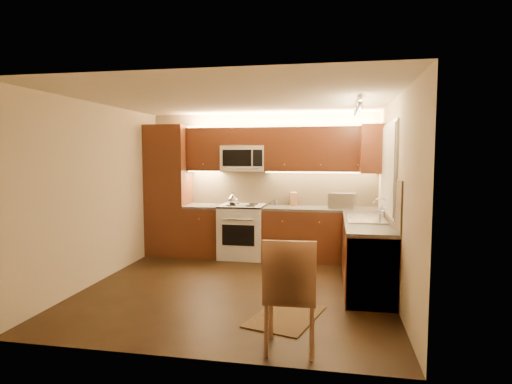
% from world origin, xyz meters
% --- Properties ---
extents(floor, '(4.00, 4.00, 0.01)m').
position_xyz_m(floor, '(0.00, 0.00, 0.00)').
color(floor, black).
rests_on(floor, ground).
extents(ceiling, '(4.00, 4.00, 0.01)m').
position_xyz_m(ceiling, '(0.00, 0.00, 2.50)').
color(ceiling, beige).
rests_on(ceiling, ground).
extents(wall_back, '(4.00, 0.01, 2.50)m').
position_xyz_m(wall_back, '(0.00, 2.00, 1.25)').
color(wall_back, '#C3B18E').
rests_on(wall_back, ground).
extents(wall_front, '(4.00, 0.01, 2.50)m').
position_xyz_m(wall_front, '(0.00, -2.00, 1.25)').
color(wall_front, '#C3B18E').
rests_on(wall_front, ground).
extents(wall_left, '(0.01, 4.00, 2.50)m').
position_xyz_m(wall_left, '(-2.00, 0.00, 1.25)').
color(wall_left, '#C3B18E').
rests_on(wall_left, ground).
extents(wall_right, '(0.01, 4.00, 2.50)m').
position_xyz_m(wall_right, '(2.00, 0.00, 1.25)').
color(wall_right, '#C3B18E').
rests_on(wall_right, ground).
extents(pantry, '(0.70, 0.60, 2.30)m').
position_xyz_m(pantry, '(-1.65, 1.70, 1.15)').
color(pantry, '#4A260F').
rests_on(pantry, floor).
extents(base_cab_back_left, '(0.62, 0.60, 0.86)m').
position_xyz_m(base_cab_back_left, '(-0.99, 1.70, 0.43)').
color(base_cab_back_left, '#4A260F').
rests_on(base_cab_back_left, floor).
extents(counter_back_left, '(0.62, 0.60, 0.04)m').
position_xyz_m(counter_back_left, '(-0.99, 1.70, 0.88)').
color(counter_back_left, '#363231').
rests_on(counter_back_left, base_cab_back_left).
extents(base_cab_back_right, '(1.92, 0.60, 0.86)m').
position_xyz_m(base_cab_back_right, '(1.04, 1.70, 0.43)').
color(base_cab_back_right, '#4A260F').
rests_on(base_cab_back_right, floor).
extents(counter_back_right, '(1.92, 0.60, 0.04)m').
position_xyz_m(counter_back_right, '(1.04, 1.70, 0.88)').
color(counter_back_right, '#363231').
rests_on(counter_back_right, base_cab_back_right).
extents(base_cab_right, '(0.60, 2.00, 0.86)m').
position_xyz_m(base_cab_right, '(1.70, 0.40, 0.43)').
color(base_cab_right, '#4A260F').
rests_on(base_cab_right, floor).
extents(counter_right, '(0.60, 2.00, 0.04)m').
position_xyz_m(counter_right, '(1.70, 0.40, 0.88)').
color(counter_right, '#363231').
rests_on(counter_right, base_cab_right).
extents(dishwasher, '(0.58, 0.60, 0.84)m').
position_xyz_m(dishwasher, '(1.70, -0.30, 0.43)').
color(dishwasher, silver).
rests_on(dishwasher, floor).
extents(backsplash_back, '(3.30, 0.02, 0.60)m').
position_xyz_m(backsplash_back, '(0.35, 1.99, 1.20)').
color(backsplash_back, tan).
rests_on(backsplash_back, wall_back).
extents(backsplash_right, '(0.02, 2.00, 0.60)m').
position_xyz_m(backsplash_right, '(1.99, 0.40, 1.20)').
color(backsplash_right, tan).
rests_on(backsplash_right, wall_right).
extents(upper_cab_back_left, '(0.62, 0.35, 0.75)m').
position_xyz_m(upper_cab_back_left, '(-0.99, 1.82, 1.88)').
color(upper_cab_back_left, '#4A260F').
rests_on(upper_cab_back_left, wall_back).
extents(upper_cab_back_right, '(1.92, 0.35, 0.75)m').
position_xyz_m(upper_cab_back_right, '(1.04, 1.82, 1.88)').
color(upper_cab_back_right, '#4A260F').
rests_on(upper_cab_back_right, wall_back).
extents(upper_cab_bridge, '(0.76, 0.35, 0.31)m').
position_xyz_m(upper_cab_bridge, '(-0.30, 1.82, 2.09)').
color(upper_cab_bridge, '#4A260F').
rests_on(upper_cab_bridge, wall_back).
extents(upper_cab_right_corner, '(0.35, 0.50, 0.75)m').
position_xyz_m(upper_cab_right_corner, '(1.82, 1.40, 1.88)').
color(upper_cab_right_corner, '#4A260F').
rests_on(upper_cab_right_corner, wall_right).
extents(stove, '(0.76, 0.65, 0.92)m').
position_xyz_m(stove, '(-0.30, 1.68, 0.46)').
color(stove, silver).
rests_on(stove, floor).
extents(microwave, '(0.76, 0.38, 0.44)m').
position_xyz_m(microwave, '(-0.30, 1.81, 1.72)').
color(microwave, silver).
rests_on(microwave, wall_back).
extents(window_frame, '(0.03, 1.44, 1.24)m').
position_xyz_m(window_frame, '(1.99, 0.55, 1.60)').
color(window_frame, silver).
rests_on(window_frame, wall_right).
extents(window_blinds, '(0.02, 1.36, 1.16)m').
position_xyz_m(window_blinds, '(1.97, 0.55, 1.60)').
color(window_blinds, silver).
rests_on(window_blinds, wall_right).
extents(sink, '(0.52, 0.86, 0.15)m').
position_xyz_m(sink, '(1.70, 0.55, 0.98)').
color(sink, silver).
rests_on(sink, counter_right).
extents(faucet, '(0.20, 0.04, 0.30)m').
position_xyz_m(faucet, '(1.88, 0.55, 1.05)').
color(faucet, silver).
rests_on(faucet, counter_right).
extents(track_light_bar, '(0.04, 1.20, 0.03)m').
position_xyz_m(track_light_bar, '(1.55, 0.40, 2.46)').
color(track_light_bar, silver).
rests_on(track_light_bar, ceiling).
extents(kettle, '(0.22, 0.22, 0.22)m').
position_xyz_m(kettle, '(-0.45, 1.61, 1.03)').
color(kettle, silver).
rests_on(kettle, stove).
extents(toaster_oven, '(0.49, 0.41, 0.26)m').
position_xyz_m(toaster_oven, '(1.40, 1.68, 1.03)').
color(toaster_oven, silver).
rests_on(toaster_oven, counter_back_right).
extents(knife_block, '(0.14, 0.19, 0.24)m').
position_xyz_m(knife_block, '(0.57, 1.88, 1.02)').
color(knife_block, '#9D6847').
rests_on(knife_block, counter_back_right).
extents(spice_jar_a, '(0.05, 0.05, 0.09)m').
position_xyz_m(spice_jar_a, '(0.19, 1.94, 0.95)').
color(spice_jar_a, silver).
rests_on(spice_jar_a, counter_back_right).
extents(spice_jar_b, '(0.05, 0.05, 0.10)m').
position_xyz_m(spice_jar_b, '(0.49, 1.94, 0.95)').
color(spice_jar_b, brown).
rests_on(spice_jar_b, counter_back_right).
extents(spice_jar_c, '(0.06, 0.06, 0.10)m').
position_xyz_m(spice_jar_c, '(0.27, 1.94, 0.95)').
color(spice_jar_c, silver).
rests_on(spice_jar_c, counter_back_right).
extents(spice_jar_d, '(0.06, 0.06, 0.09)m').
position_xyz_m(spice_jar_d, '(0.56, 1.94, 0.95)').
color(spice_jar_d, olive).
rests_on(spice_jar_d, counter_back_right).
extents(soap_bottle, '(0.09, 0.09, 0.17)m').
position_xyz_m(soap_bottle, '(1.94, 0.95, 0.98)').
color(soap_bottle, silver).
rests_on(soap_bottle, counter_right).
extents(rug, '(0.87, 1.09, 0.01)m').
position_xyz_m(rug, '(0.75, -0.90, 0.01)').
color(rug, black).
rests_on(rug, floor).
extents(dining_chair, '(0.48, 0.48, 1.05)m').
position_xyz_m(dining_chair, '(0.88, -1.64, 0.53)').
color(dining_chair, '#9D6847').
rests_on(dining_chair, floor).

